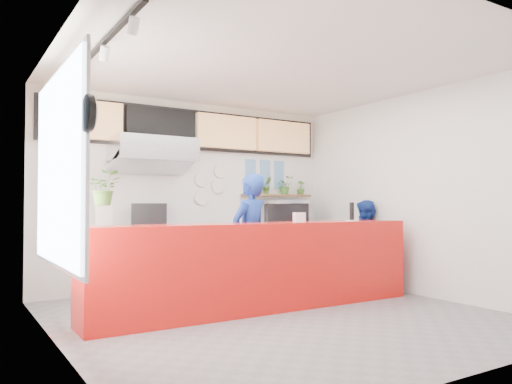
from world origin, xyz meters
name	(u,v)px	position (x,y,z in m)	size (l,w,h in m)	color
floor	(280,316)	(0.00, 0.00, 0.00)	(5.00, 5.00, 0.00)	slate
ceiling	(280,67)	(0.00, 0.00, 3.00)	(5.00, 5.00, 0.00)	silver
wall_back	(192,194)	(0.00, 2.50, 1.50)	(5.00, 5.00, 0.00)	white
wall_left	(60,186)	(-2.50, 0.00, 1.50)	(5.00, 5.00, 0.00)	white
wall_right	(420,193)	(2.50, 0.00, 1.50)	(5.00, 5.00, 0.00)	white
service_counter	(262,266)	(0.00, 0.40, 0.55)	(4.50, 0.60, 1.10)	red
cream_band	(193,127)	(0.00, 2.49, 2.60)	(5.00, 0.02, 0.80)	beige
prep_bench	(151,264)	(-0.80, 2.20, 0.45)	(1.80, 0.60, 0.90)	#B2B5BA
panini_oven	(150,219)	(-0.83, 2.20, 1.13)	(0.50, 0.50, 0.45)	black
extraction_hood	(153,150)	(-0.80, 2.15, 2.15)	(1.20, 0.70, 0.35)	#B2B5BA
hood_lip	(153,163)	(-0.80, 2.15, 1.95)	(1.20, 0.70, 0.08)	#B2B5BA
right_bench	(279,256)	(1.50, 2.20, 0.45)	(1.80, 0.60, 0.90)	#B2B5BA
espresso_machine	(286,216)	(1.65, 2.20, 1.13)	(0.71, 0.51, 0.45)	black
espresso_tray	(286,202)	(1.65, 2.20, 1.38)	(0.72, 0.50, 0.07)	#ADB1B5
herb_shelf	(277,195)	(1.60, 2.40, 1.50)	(1.40, 0.18, 0.04)	brown
menu_board_far_left	(84,119)	(-1.75, 2.38, 2.55)	(1.10, 0.10, 0.55)	tan
menu_board_mid_left	(161,126)	(-0.59, 2.38, 2.55)	(1.10, 0.10, 0.55)	black
menu_board_mid_right	(227,132)	(0.57, 2.38, 2.55)	(1.10, 0.10, 0.55)	tan
menu_board_far_right	(284,137)	(1.73, 2.38, 2.55)	(1.10, 0.10, 0.55)	tan
soffit	(194,130)	(0.00, 2.46, 2.55)	(4.80, 0.04, 0.65)	black
window_pane	(58,167)	(-2.47, 0.30, 1.70)	(0.04, 2.20, 1.90)	silver
window_frame	(60,167)	(-2.45, 0.30, 1.70)	(0.03, 2.30, 2.00)	#B2B5BA
wall_clock_rim	(88,113)	(-2.46, -0.90, 2.05)	(0.30, 0.30, 0.05)	black
wall_clock_face	(92,114)	(-2.43, -0.90, 2.05)	(0.26, 0.26, 0.02)	white
track_rail	(104,42)	(-2.10, 0.00, 2.94)	(0.05, 2.40, 0.04)	black
dec_plate_a	(202,179)	(0.15, 2.47, 1.75)	(0.24, 0.24, 0.03)	silver
dec_plate_b	(218,186)	(0.45, 2.47, 1.65)	(0.24, 0.24, 0.03)	silver
dec_plate_c	(202,198)	(0.15, 2.47, 1.45)	(0.24, 0.24, 0.03)	silver
dec_plate_d	(220,171)	(0.50, 2.47, 1.90)	(0.24, 0.24, 0.03)	silver
photo_frame_a	(251,166)	(1.10, 2.48, 2.00)	(0.20, 0.02, 0.25)	#598CBF
photo_frame_b	(265,167)	(1.40, 2.48, 2.00)	(0.20, 0.02, 0.25)	#598CBF
photo_frame_c	(279,168)	(1.70, 2.48, 2.00)	(0.20, 0.02, 0.25)	#598CBF
photo_frame_d	(251,181)	(1.10, 2.48, 1.75)	(0.20, 0.02, 0.25)	#598CBF
photo_frame_e	(265,181)	(1.40, 2.48, 1.75)	(0.20, 0.02, 0.25)	#598CBF
photo_frame_f	(279,182)	(1.70, 2.48, 1.75)	(0.20, 0.02, 0.25)	#598CBF
staff_center	(250,238)	(0.12, 0.90, 0.88)	(0.64, 0.42, 1.75)	navy
staff_right	(365,244)	(2.32, 0.95, 0.70)	(0.68, 0.53, 1.40)	navy
herb_a	(254,185)	(1.12, 2.40, 1.67)	(0.16, 0.11, 0.30)	#366322
herb_b	(267,185)	(1.39, 2.40, 1.67)	(0.17, 0.14, 0.31)	#366322
herb_c	(285,185)	(1.77, 2.40, 1.68)	(0.29, 0.25, 0.32)	#366322
herb_d	(301,188)	(2.13, 2.40, 1.65)	(0.14, 0.13, 0.26)	#366322
glass_vase	(104,216)	(-1.99, 0.36, 1.21)	(0.18, 0.18, 0.22)	silver
basil_vase	(104,188)	(-1.99, 0.36, 1.50)	(0.33, 0.29, 0.37)	#366322
napkin_holder	(299,217)	(0.54, 0.34, 1.16)	(0.15, 0.09, 0.13)	white
white_plate	(352,221)	(1.45, 0.32, 1.11)	(0.20, 0.20, 0.01)	white
pepper_mill	(352,211)	(1.45, 0.32, 1.24)	(0.06, 0.06, 0.25)	black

